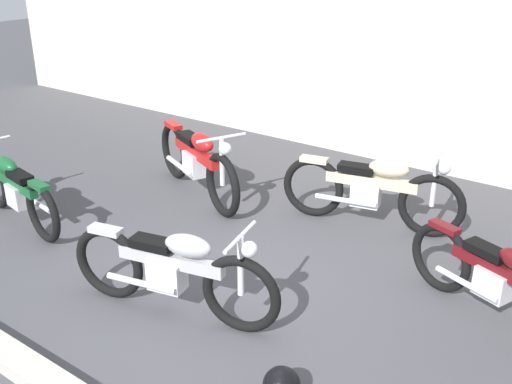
% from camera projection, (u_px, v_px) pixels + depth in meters
% --- Properties ---
extents(ground_plane, '(40.00, 40.00, 0.00)m').
position_uv_depth(ground_plane, '(223.00, 297.00, 5.57)').
color(ground_plane, '#47474C').
extents(building_wall, '(18.00, 0.30, 3.07)m').
position_uv_depth(building_wall, '(423.00, 60.00, 8.27)').
color(building_wall, beige).
rests_on(building_wall, ground_plane).
extents(motorcycle_maroon, '(1.84, 0.87, 0.87)m').
position_uv_depth(motorcycle_maroon, '(501.00, 281.00, 5.05)').
color(motorcycle_maroon, black).
rests_on(motorcycle_maroon, ground_plane).
extents(motorcycle_red, '(2.09, 1.07, 1.00)m').
position_uv_depth(motorcycle_red, '(197.00, 160.00, 7.60)').
color(motorcycle_red, black).
rests_on(motorcycle_red, ground_plane).
extents(motorcycle_green, '(1.95, 0.57, 0.88)m').
position_uv_depth(motorcycle_green, '(16.00, 189.00, 6.87)').
color(motorcycle_green, black).
rests_on(motorcycle_green, ground_plane).
extents(motorcycle_cream, '(2.09, 0.73, 0.95)m').
position_uv_depth(motorcycle_cream, '(372.00, 190.00, 6.78)').
color(motorcycle_cream, black).
rests_on(motorcycle_cream, ground_plane).
extents(motorcycle_silver, '(2.02, 0.71, 0.92)m').
position_uv_depth(motorcycle_silver, '(173.00, 270.00, 5.16)').
color(motorcycle_silver, black).
rests_on(motorcycle_silver, ground_plane).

